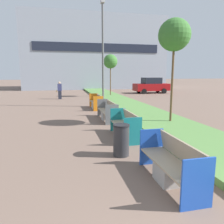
{
  "coord_description": "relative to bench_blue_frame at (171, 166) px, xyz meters",
  "views": [
    {
      "loc": [
        -1.3,
        -0.39,
        2.34
      ],
      "look_at": [
        0.9,
        9.2,
        0.6
      ],
      "focal_mm": 35.0,
      "sensor_mm": 36.0,
      "label": 1
    }
  ],
  "objects": [
    {
      "name": "litter_bin",
      "position": [
        -0.64,
        1.76,
        0.09
      ],
      "size": [
        0.48,
        0.48,
        0.92
      ],
      "color": "#2D2D30",
      "rests_on": "ground"
    },
    {
      "name": "building_backdrop",
      "position": [
        3.06,
        31.69,
        5.08
      ],
      "size": [
        21.41,
        7.92,
        10.89
      ],
      "color": "#939EAD",
      "rests_on": "ground"
    },
    {
      "name": "pedestrian_walking",
      "position": [
        -2.44,
        16.69,
        0.44
      ],
      "size": [
        0.53,
        0.24,
        1.6
      ],
      "color": "#232633",
      "rests_on": "ground"
    },
    {
      "name": "bench_orange_frame",
      "position": [
        0.0,
        10.41,
        0.0
      ],
      "size": [
        0.65,
        2.04,
        0.94
      ],
      "color": "#ADA8A0",
      "rests_on": "ground"
    },
    {
      "name": "bench_blue_frame",
      "position": [
        0.0,
        0.0,
        0.0
      ],
      "size": [
        0.65,
        2.04,
        0.94
      ],
      "color": "#ADA8A0",
      "rests_on": "ground"
    },
    {
      "name": "street_lamp_post",
      "position": [
        0.61,
        11.2,
        3.59
      ],
      "size": [
        0.24,
        0.44,
        7.15
      ],
      "color": "#56595B",
      "rests_on": "ground"
    },
    {
      "name": "sapling_tree_near",
      "position": [
        2.61,
        4.98,
        3.6
      ],
      "size": [
        1.4,
        1.4,
        4.69
      ],
      "color": "brown",
      "rests_on": "ground"
    },
    {
      "name": "bench_teal_frame",
      "position": [
        -0.0,
        3.51,
        -0.0
      ],
      "size": [
        0.65,
        2.01,
        0.94
      ],
      "color": "#ADA8A0",
      "rests_on": "ground"
    },
    {
      "name": "bench_grey_frame",
      "position": [
        0.0,
        6.7,
        0.01
      ],
      "size": [
        0.65,
        2.33,
        0.94
      ],
      "color": "#ADA8A0",
      "rests_on": "ground"
    },
    {
      "name": "parked_car_distant",
      "position": [
        8.3,
        20.67,
        0.55
      ],
      "size": [
        4.28,
        2.0,
        1.86
      ],
      "rotation": [
        0.0,
        0.0,
        0.05
      ],
      "color": "maroon",
      "rests_on": "ground"
    },
    {
      "name": "sapling_tree_far",
      "position": [
        2.61,
        17.77,
        3.14
      ],
      "size": [
        1.4,
        1.4,
        4.23
      ],
      "color": "brown",
      "rests_on": "ground"
    },
    {
      "name": "planter_grass_strip",
      "position": [
        2.26,
        8.35,
        -0.28
      ],
      "size": [
        2.8,
        120.0,
        0.18
      ],
      "color": "#568442",
      "rests_on": "ground"
    }
  ]
}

